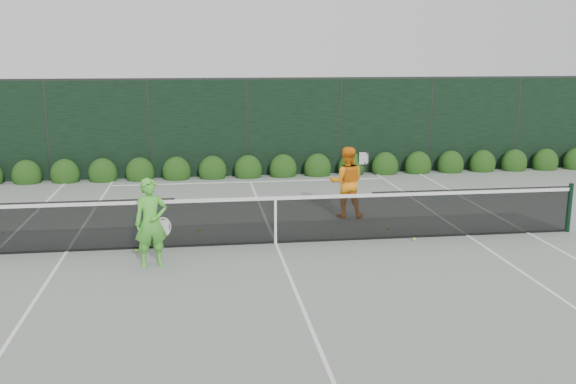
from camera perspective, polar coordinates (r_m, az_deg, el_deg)
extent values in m
plane|color=gray|center=(13.14, -1.11, -4.58)|extent=(80.00, 80.00, 0.00)
cylinder|color=black|center=(15.13, 23.73, -1.28)|extent=(0.10, 0.10, 1.07)
cube|color=black|center=(13.20, -19.57, -2.94)|extent=(4.40, 0.01, 1.02)
cube|color=black|center=(13.01, -1.12, -2.56)|extent=(4.00, 0.01, 0.96)
cube|color=black|center=(14.11, 16.08, -1.74)|extent=(4.40, 0.01, 1.02)
cube|color=white|center=(12.89, -1.13, -0.56)|extent=(12.80, 0.03, 0.07)
cube|color=black|center=(13.13, -1.11, -4.50)|extent=(12.80, 0.02, 0.04)
cube|color=white|center=(13.01, -1.12, -2.65)|extent=(0.05, 0.03, 0.91)
imported|color=#53C439|center=(11.84, -12.08, -2.67)|extent=(0.66, 0.50, 1.62)
torus|color=beige|center=(11.96, -11.06, -3.09)|extent=(0.30, 0.09, 0.30)
cylinder|color=black|center=(12.02, -11.02, -4.19)|extent=(0.10, 0.03, 0.30)
imported|color=orange|center=(15.08, 5.23, 0.87)|extent=(0.92, 0.78, 1.68)
torus|color=black|center=(14.87, 6.76, 3.00)|extent=(0.28, 0.17, 0.30)
cylinder|color=black|center=(14.91, 6.74, 2.09)|extent=(0.10, 0.03, 0.30)
cube|color=white|center=(14.80, 20.52, -3.42)|extent=(0.06, 23.77, 0.01)
cube|color=white|center=(13.31, -19.05, -5.02)|extent=(0.06, 23.77, 0.01)
cube|color=white|center=(14.20, 15.64, -3.72)|extent=(0.06, 23.77, 0.01)
cube|color=white|center=(24.71, -4.41, 3.40)|extent=(11.03, 0.06, 0.01)
cube|color=white|center=(19.32, -3.38, 0.91)|extent=(8.23, 0.06, 0.01)
cube|color=white|center=(13.14, -1.11, -4.56)|extent=(0.06, 12.80, 0.01)
cube|color=black|center=(20.17, -3.69, 5.69)|extent=(32.00, 0.06, 3.00)
cube|color=#262826|center=(20.05, -3.75, 10.03)|extent=(32.00, 0.06, 0.06)
cylinder|color=#262826|center=(20.62, -20.62, 5.07)|extent=(0.08, 0.08, 3.00)
cylinder|color=#262826|center=(20.17, -12.25, 5.43)|extent=(0.08, 0.08, 3.00)
cylinder|color=#262826|center=(20.17, -3.69, 5.69)|extent=(0.08, 0.08, 3.00)
cylinder|color=#262826|center=(20.61, 4.70, 5.81)|extent=(0.08, 0.08, 3.00)
cylinder|color=#262826|center=(21.46, 12.58, 5.82)|extent=(0.08, 0.08, 3.00)
cylinder|color=#262826|center=(22.69, 19.74, 5.73)|extent=(0.08, 0.08, 3.00)
ellipsoid|color=#15330D|center=(20.60, -22.19, 1.38)|extent=(0.86, 0.65, 0.94)
ellipsoid|color=#15330D|center=(20.36, -19.19, 1.48)|extent=(0.86, 0.65, 0.94)
ellipsoid|color=#15330D|center=(20.17, -16.13, 1.59)|extent=(0.86, 0.65, 0.94)
ellipsoid|color=#15330D|center=(20.04, -13.02, 1.69)|extent=(0.86, 0.65, 0.94)
ellipsoid|color=#15330D|center=(19.97, -9.87, 1.79)|extent=(0.86, 0.65, 0.94)
ellipsoid|color=#15330D|center=(19.96, -6.71, 1.88)|extent=(0.86, 0.65, 0.94)
ellipsoid|color=#15330D|center=(20.01, -3.56, 1.97)|extent=(0.86, 0.65, 0.94)
ellipsoid|color=#15330D|center=(20.12, -0.44, 2.05)|extent=(0.86, 0.65, 0.94)
ellipsoid|color=#15330D|center=(20.29, 2.65, 2.13)|extent=(0.86, 0.65, 0.94)
ellipsoid|color=#15330D|center=(20.52, 5.67, 2.20)|extent=(0.86, 0.65, 0.94)
ellipsoid|color=#15330D|center=(20.81, 8.62, 2.25)|extent=(0.86, 0.65, 0.94)
ellipsoid|color=#15330D|center=(21.14, 11.48, 2.31)|extent=(0.86, 0.65, 0.94)
ellipsoid|color=#15330D|center=(21.53, 14.24, 2.35)|extent=(0.86, 0.65, 0.94)
ellipsoid|color=#15330D|center=(21.97, 16.91, 2.39)|extent=(0.86, 0.65, 0.94)
ellipsoid|color=#15330D|center=(22.45, 19.46, 2.42)|extent=(0.86, 0.65, 0.94)
ellipsoid|color=#15330D|center=(22.98, 21.90, 2.45)|extent=(0.86, 0.65, 0.94)
ellipsoid|color=#15330D|center=(23.54, 24.23, 2.47)|extent=(0.86, 0.65, 0.94)
sphere|color=#C0F336|center=(14.13, -7.91, -3.34)|extent=(0.07, 0.07, 0.07)
sphere|color=#C0F336|center=(13.55, 11.16, -4.14)|extent=(0.07, 0.07, 0.07)
sphere|color=#C0F336|center=(14.31, 8.84, -3.17)|extent=(0.07, 0.07, 0.07)
sphere|color=#C0F336|center=(12.90, -13.36, -5.09)|extent=(0.07, 0.07, 0.07)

